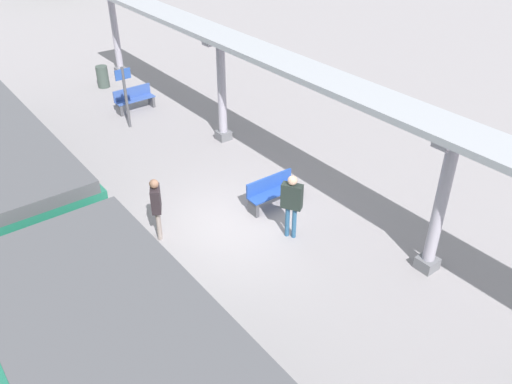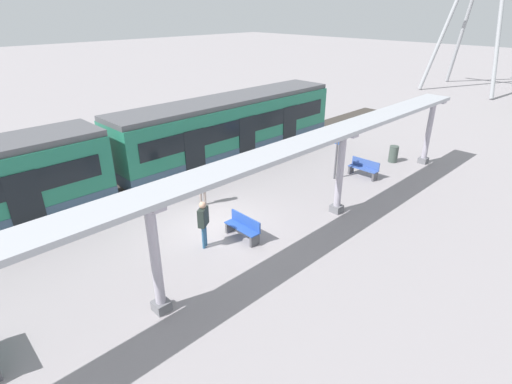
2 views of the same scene
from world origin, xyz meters
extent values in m
plane|color=gray|center=(0.00, 0.00, 0.00)|extent=(176.00, 176.00, 0.00)
cube|color=yellow|center=(-2.94, 0.00, 0.00)|extent=(0.53, 30.82, 0.01)
cube|color=#38332D|center=(-4.81, 0.00, 0.00)|extent=(3.20, 42.82, 0.01)
cube|color=black|center=(-3.49, 5.07, 2.25)|extent=(0.03, 12.19, 0.84)
cube|color=black|center=(-3.49, 1.76, 1.69)|extent=(0.04, 1.10, 2.00)
cube|color=black|center=(-3.49, 5.07, 1.69)|extent=(0.04, 1.10, 2.00)
cube|color=black|center=(-4.81, 0.83, 0.32)|extent=(2.21, 0.90, 0.64)
cube|color=slate|center=(2.76, -4.18, 0.15)|extent=(0.44, 0.44, 0.30)
cylinder|color=#A59FAD|center=(2.76, -4.18, 1.81)|extent=(0.28, 0.28, 3.01)
cube|color=#A59FAD|center=(2.76, -4.18, 3.37)|extent=(1.10, 0.36, 0.12)
cube|color=slate|center=(2.76, 4.21, 0.15)|extent=(0.44, 0.44, 0.30)
cylinder|color=#A59FAD|center=(2.76, 4.21, 1.81)|extent=(0.28, 0.28, 3.01)
cube|color=#A59FAD|center=(2.76, 4.21, 3.37)|extent=(1.10, 0.36, 0.12)
cube|color=slate|center=(2.76, 12.27, 0.15)|extent=(0.44, 0.44, 0.30)
cylinder|color=#A59FAD|center=(2.76, 12.27, 1.81)|extent=(0.28, 0.28, 3.01)
cube|color=#A8AAB2|center=(2.76, 0.02, 3.51)|extent=(1.20, 25.31, 0.16)
cube|color=#2549A3|center=(1.54, 0.01, 0.44)|extent=(1.51, 0.47, 0.04)
cube|color=#2549A3|center=(1.54, 0.20, 0.66)|extent=(1.50, 0.09, 0.40)
cube|color=#4C4C51|center=(2.21, 0.00, 0.21)|extent=(0.11, 0.40, 0.42)
cube|color=#4C4C51|center=(0.87, 0.02, 0.21)|extent=(0.11, 0.40, 0.42)
cube|color=#3855A0|center=(1.49, 8.24, 0.44)|extent=(1.51, 0.46, 0.04)
cube|color=#3855A0|center=(1.49, 8.43, 0.66)|extent=(1.50, 0.08, 0.40)
cube|color=#4C4C51|center=(2.16, 8.25, 0.21)|extent=(0.11, 0.40, 0.42)
cube|color=#4C4C51|center=(0.82, 8.23, 0.21)|extent=(0.11, 0.40, 0.42)
cylinder|color=#3F4C45|center=(1.51, 11.25, 0.45)|extent=(0.48, 0.48, 0.89)
cylinder|color=#4C4C51|center=(0.65, 7.05, 1.10)|extent=(0.10, 0.10, 2.20)
cube|color=#284C9E|center=(0.65, 7.05, 1.95)|extent=(0.56, 0.04, 0.36)
cylinder|color=gray|center=(-1.65, 0.59, 0.42)|extent=(0.11, 0.11, 0.84)
cylinder|color=gray|center=(-1.57, 0.74, 0.42)|extent=(0.11, 0.11, 0.84)
cube|color=#2A2126|center=(-1.61, 0.66, 1.15)|extent=(0.43, 0.53, 0.63)
sphere|color=#8C614B|center=(-1.61, 0.66, 1.58)|extent=(0.23, 0.23, 0.23)
cylinder|color=#2A557B|center=(1.08, -1.39, 0.44)|extent=(0.11, 0.11, 0.88)
cylinder|color=#2A557B|center=(0.98, -1.23, 0.44)|extent=(0.11, 0.11, 0.88)
cube|color=#222C28|center=(1.03, -1.31, 1.21)|extent=(0.46, 0.56, 0.66)
sphere|color=tan|center=(1.03, -1.31, 1.65)|extent=(0.24, 0.24, 0.24)
camera|label=1|loc=(-6.09, -9.20, 8.10)|focal=36.70mm
camera|label=2|loc=(10.84, -8.44, 7.76)|focal=27.99mm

